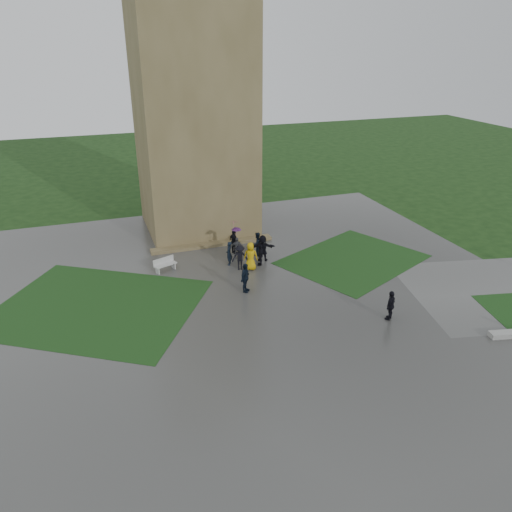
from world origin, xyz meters
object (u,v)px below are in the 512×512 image
object	(u,v)px
tower	(193,112)
pedestrian_near	(391,305)
bench	(165,264)
pedestrian_mid	(245,278)

from	to	relation	value
tower	pedestrian_near	size ratio (longest dim) A/B	10.60
bench	tower	bearing A→B (deg)	39.95
pedestrian_near	pedestrian_mid	bearing A→B (deg)	-77.70
pedestrian_mid	pedestrian_near	bearing A→B (deg)	-91.06
bench	pedestrian_near	world-z (taller)	pedestrian_near
tower	bench	bearing A→B (deg)	-118.02
bench	pedestrian_near	bearing A→B (deg)	-65.96
pedestrian_near	bench	bearing A→B (deg)	-80.60
bench	pedestrian_mid	size ratio (longest dim) A/B	0.86
tower	pedestrian_near	xyz separation A→B (m)	(6.47, -17.60, -8.13)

